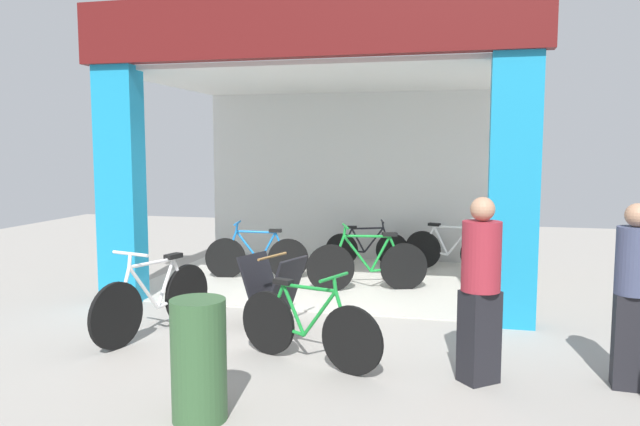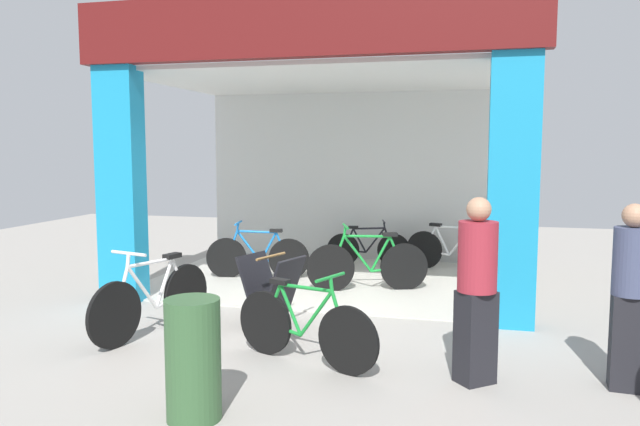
{
  "view_description": "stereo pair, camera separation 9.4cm",
  "coord_description": "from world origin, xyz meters",
  "px_view_note": "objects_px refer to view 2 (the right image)",
  "views": [
    {
      "loc": [
        1.94,
        -7.24,
        2.04
      ],
      "look_at": [
        0.0,
        0.95,
        1.15
      ],
      "focal_mm": 34.34,
      "sensor_mm": 36.0,
      "label": 1
    },
    {
      "loc": [
        2.03,
        -7.22,
        2.04
      ],
      "look_at": [
        0.0,
        0.95,
        1.15
      ],
      "focal_mm": 34.34,
      "sensor_mm": 36.0,
      "label": 2
    }
  ],
  "objects_px": {
    "bicycle_inside_2": "(368,248)",
    "bicycle_inside_3": "(452,250)",
    "bicycle_parked_1": "(304,327)",
    "trash_bin": "(193,359)",
    "bicycle_inside_0": "(258,256)",
    "sandwich_board_sign": "(271,291)",
    "bicycle_parked_0": "(153,300)",
    "pedestrian_2": "(477,288)",
    "pedestrian_1": "(630,296)",
    "bicycle_inside_1": "(368,265)"
  },
  "relations": [
    {
      "from": "bicycle_inside_2",
      "to": "bicycle_inside_0",
      "type": "bearing_deg",
      "value": -136.0
    },
    {
      "from": "bicycle_inside_1",
      "to": "bicycle_inside_3",
      "type": "height_order",
      "value": "bicycle_inside_1"
    },
    {
      "from": "bicycle_inside_1",
      "to": "pedestrian_1",
      "type": "xyz_separation_m",
      "value": [
        2.73,
        -3.0,
        0.42
      ]
    },
    {
      "from": "bicycle_parked_0",
      "to": "bicycle_inside_3",
      "type": "bearing_deg",
      "value": 54.67
    },
    {
      "from": "pedestrian_2",
      "to": "bicycle_inside_0",
      "type": "bearing_deg",
      "value": 132.53
    },
    {
      "from": "bicycle_inside_3",
      "to": "pedestrian_2",
      "type": "distance_m",
      "value": 4.94
    },
    {
      "from": "pedestrian_1",
      "to": "trash_bin",
      "type": "bearing_deg",
      "value": -156.82
    },
    {
      "from": "bicycle_inside_1",
      "to": "bicycle_parked_1",
      "type": "xyz_separation_m",
      "value": [
        -0.1,
        -3.07,
        -0.03
      ]
    },
    {
      "from": "bicycle_inside_3",
      "to": "pedestrian_1",
      "type": "height_order",
      "value": "pedestrian_1"
    },
    {
      "from": "bicycle_inside_1",
      "to": "bicycle_parked_0",
      "type": "bearing_deg",
      "value": -127.16
    },
    {
      "from": "bicycle_inside_2",
      "to": "bicycle_parked_0",
      "type": "relative_size",
      "value": 0.83
    },
    {
      "from": "bicycle_inside_0",
      "to": "pedestrian_2",
      "type": "bearing_deg",
      "value": -47.47
    },
    {
      "from": "bicycle_inside_0",
      "to": "pedestrian_2",
      "type": "height_order",
      "value": "pedestrian_2"
    },
    {
      "from": "trash_bin",
      "to": "bicycle_inside_2",
      "type": "bearing_deg",
      "value": 87.51
    },
    {
      "from": "sandwich_board_sign",
      "to": "pedestrian_2",
      "type": "xyz_separation_m",
      "value": [
        2.27,
        -1.19,
        0.42
      ]
    },
    {
      "from": "bicycle_inside_1",
      "to": "pedestrian_1",
      "type": "relative_size",
      "value": 1.05
    },
    {
      "from": "bicycle_parked_1",
      "to": "pedestrian_1",
      "type": "xyz_separation_m",
      "value": [
        2.82,
        0.07,
        0.45
      ]
    },
    {
      "from": "bicycle_inside_2",
      "to": "bicycle_inside_3",
      "type": "relative_size",
      "value": 0.92
    },
    {
      "from": "pedestrian_2",
      "to": "trash_bin",
      "type": "bearing_deg",
      "value": -148.59
    },
    {
      "from": "bicycle_inside_1",
      "to": "pedestrian_2",
      "type": "xyz_separation_m",
      "value": [
        1.48,
        -3.16,
        0.45
      ]
    },
    {
      "from": "sandwich_board_sign",
      "to": "pedestrian_1",
      "type": "relative_size",
      "value": 0.53
    },
    {
      "from": "bicycle_parked_0",
      "to": "pedestrian_2",
      "type": "bearing_deg",
      "value": -9.64
    },
    {
      "from": "bicycle_inside_2",
      "to": "bicycle_parked_1",
      "type": "height_order",
      "value": "bicycle_parked_1"
    },
    {
      "from": "bicycle_inside_2",
      "to": "trash_bin",
      "type": "bearing_deg",
      "value": -92.49
    },
    {
      "from": "bicycle_inside_3",
      "to": "sandwich_board_sign",
      "type": "height_order",
      "value": "bicycle_inside_3"
    },
    {
      "from": "bicycle_inside_1",
      "to": "bicycle_inside_2",
      "type": "bearing_deg",
      "value": 99.48
    },
    {
      "from": "sandwich_board_sign",
      "to": "pedestrian_2",
      "type": "relative_size",
      "value": 0.51
    },
    {
      "from": "bicycle_inside_1",
      "to": "trash_bin",
      "type": "relative_size",
      "value": 1.8
    },
    {
      "from": "bicycle_parked_1",
      "to": "pedestrian_2",
      "type": "relative_size",
      "value": 0.93
    },
    {
      "from": "bicycle_parked_0",
      "to": "sandwich_board_sign",
      "type": "distance_m",
      "value": 1.31
    },
    {
      "from": "bicycle_inside_3",
      "to": "trash_bin",
      "type": "relative_size",
      "value": 1.67
    },
    {
      "from": "bicycle_inside_2",
      "to": "bicycle_parked_0",
      "type": "xyz_separation_m",
      "value": [
        -1.64,
        -4.46,
        0.07
      ]
    },
    {
      "from": "bicycle_inside_2",
      "to": "sandwich_board_sign",
      "type": "height_order",
      "value": "sandwich_board_sign"
    },
    {
      "from": "sandwich_board_sign",
      "to": "trash_bin",
      "type": "relative_size",
      "value": 0.9
    },
    {
      "from": "bicycle_parked_1",
      "to": "trash_bin",
      "type": "xyz_separation_m",
      "value": [
        -0.49,
        -1.35,
        0.11
      ]
    },
    {
      "from": "bicycle_inside_3",
      "to": "sandwich_board_sign",
      "type": "relative_size",
      "value": 1.85
    },
    {
      "from": "bicycle_inside_3",
      "to": "bicycle_parked_0",
      "type": "height_order",
      "value": "bicycle_parked_0"
    },
    {
      "from": "bicycle_parked_1",
      "to": "pedestrian_1",
      "type": "relative_size",
      "value": 0.96
    },
    {
      "from": "sandwich_board_sign",
      "to": "trash_bin",
      "type": "xyz_separation_m",
      "value": [
        0.2,
        -2.45,
        0.05
      ]
    },
    {
      "from": "bicycle_parked_0",
      "to": "bicycle_parked_1",
      "type": "distance_m",
      "value": 1.92
    },
    {
      "from": "bicycle_inside_3",
      "to": "sandwich_board_sign",
      "type": "bearing_deg",
      "value": -117.13
    },
    {
      "from": "bicycle_inside_0",
      "to": "bicycle_inside_3",
      "type": "relative_size",
      "value": 1.04
    },
    {
      "from": "bicycle_inside_0",
      "to": "bicycle_inside_1",
      "type": "relative_size",
      "value": 0.97
    },
    {
      "from": "pedestrian_1",
      "to": "trash_bin",
      "type": "distance_m",
      "value": 3.62
    },
    {
      "from": "bicycle_parked_0",
      "to": "sandwich_board_sign",
      "type": "height_order",
      "value": "bicycle_parked_0"
    },
    {
      "from": "bicycle_inside_3",
      "to": "sandwich_board_sign",
      "type": "xyz_separation_m",
      "value": [
        -1.9,
        -3.72,
        0.06
      ]
    },
    {
      "from": "sandwich_board_sign",
      "to": "bicycle_inside_2",
      "type": "bearing_deg",
      "value": 82.93
    },
    {
      "from": "pedestrian_1",
      "to": "trash_bin",
      "type": "xyz_separation_m",
      "value": [
        -3.32,
        -1.42,
        -0.34
      ]
    },
    {
      "from": "bicycle_parked_0",
      "to": "bicycle_inside_0",
      "type": "bearing_deg",
      "value": 87.43
    },
    {
      "from": "bicycle_inside_0",
      "to": "pedestrian_1",
      "type": "xyz_separation_m",
      "value": [
        4.55,
        -3.43,
        0.45
      ]
    }
  ]
}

